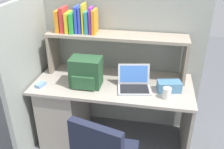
# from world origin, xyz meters

# --- Properties ---
(ground_plane) EXTENTS (8.00, 8.00, 0.00)m
(ground_plane) POSITION_xyz_m (0.00, 0.00, 0.00)
(ground_plane) COLOR #595B60
(desk) EXTENTS (1.60, 0.70, 0.73)m
(desk) POSITION_xyz_m (-0.39, 0.00, 0.40)
(desk) COLOR #AAA093
(desk) RESTS_ON ground_plane
(cubicle_partition_rear) EXTENTS (1.84, 0.05, 1.55)m
(cubicle_partition_rear) POSITION_xyz_m (0.00, 0.38, 0.78)
(cubicle_partition_rear) COLOR #939991
(cubicle_partition_rear) RESTS_ON ground_plane
(cubicle_partition_left) EXTENTS (0.05, 1.06, 1.55)m
(cubicle_partition_left) POSITION_xyz_m (-0.85, -0.05, 0.78)
(cubicle_partition_left) COLOR #939991
(cubicle_partition_left) RESTS_ON ground_plane
(overhead_hutch) EXTENTS (1.44, 0.28, 0.45)m
(overhead_hutch) POSITION_xyz_m (0.00, 0.20, 1.08)
(overhead_hutch) COLOR gray
(overhead_hutch) RESTS_ON desk
(reference_books_on_shelf) EXTENTS (0.41, 0.19, 0.29)m
(reference_books_on_shelf) POSITION_xyz_m (-0.42, 0.20, 1.30)
(reference_books_on_shelf) COLOR orange
(reference_books_on_shelf) RESTS_ON overhead_hutch
(laptop) EXTENTS (0.35, 0.31, 0.22)m
(laptop) POSITION_xyz_m (0.22, -0.07, 0.78)
(laptop) COLOR #B7BABF
(laptop) RESTS_ON desk
(backpack) EXTENTS (0.30, 0.22, 0.29)m
(backpack) POSITION_xyz_m (-0.25, -0.10, 0.87)
(backpack) COLOR #264C2D
(backpack) RESTS_ON desk
(computer_mouse) EXTENTS (0.09, 0.12, 0.03)m
(computer_mouse) POSITION_xyz_m (-0.70, -0.20, 0.75)
(computer_mouse) COLOR #7299C6
(computer_mouse) RESTS_ON desk
(paper_cup) EXTENTS (0.08, 0.08, 0.11)m
(paper_cup) POSITION_xyz_m (0.53, -0.19, 0.78)
(paper_cup) COLOR white
(paper_cup) RESTS_ON desk
(tissue_box) EXTENTS (0.24, 0.16, 0.10)m
(tissue_box) POSITION_xyz_m (0.56, -0.06, 0.78)
(tissue_box) COLOR teal
(tissue_box) RESTS_ON desk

